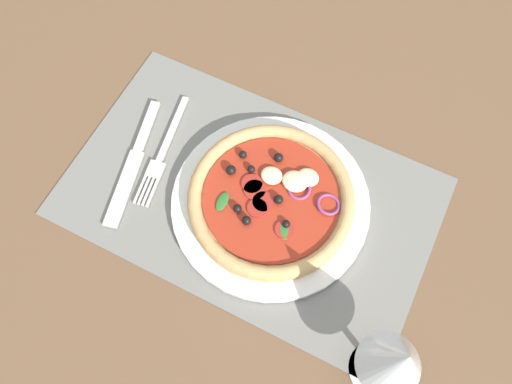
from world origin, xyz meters
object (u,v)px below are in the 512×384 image
object	(u,v)px
pizza	(271,199)
fork	(161,155)
plate	(270,205)
knife	(133,163)
wine_glass	(397,362)

from	to	relation	value
pizza	fork	distance (cm)	17.12
plate	pizza	bearing A→B (deg)	-107.56
knife	wine_glass	world-z (taller)	wine_glass
plate	knife	size ratio (longest dim) A/B	1.34
knife	fork	bearing A→B (deg)	120.76
plate	wine_glass	xyz separation A→B (cm)	(-20.32, 13.13, 9.10)
fork	wine_glass	distance (cm)	40.68
knife	wine_glass	distance (cm)	42.57
wine_glass	knife	bearing A→B (deg)	-14.49
fork	plate	bearing A→B (deg)	79.99
fork	wine_glass	world-z (taller)	wine_glass
fork	knife	bearing A→B (deg)	-55.80
fork	wine_glass	bearing A→B (deg)	60.72
pizza	knife	xyz separation A→B (cm)	(19.90, 2.81, -1.93)
fork	pizza	bearing A→B (deg)	80.24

